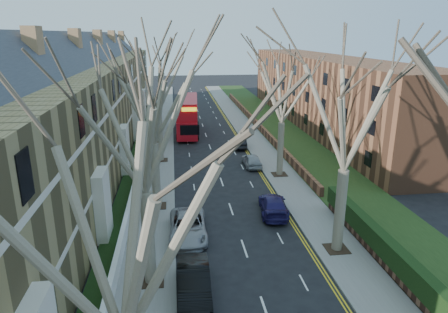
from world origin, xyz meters
name	(u,v)px	position (x,y,z in m)	size (l,w,h in m)	color
pavement_left	(161,136)	(-6.00, 39.00, 0.06)	(3.00, 102.00, 0.12)	slate
pavement_right	(250,133)	(6.00, 39.00, 0.06)	(3.00, 102.00, 0.12)	slate
terrace_left	(85,107)	(-13.65, 31.00, 5.53)	(9.70, 78.00, 13.60)	olive
flats_right	(322,92)	(17.46, 43.00, 4.98)	(13.97, 54.00, 10.00)	brown
wall_hedge_right	(426,291)	(7.70, 2.00, 1.12)	(0.70, 24.00, 1.80)	#4F2E22
front_wall_left	(144,149)	(-7.65, 31.00, 0.62)	(0.30, 78.00, 1.00)	white
grass_verge_right	(282,131)	(10.50, 39.00, 0.15)	(6.00, 102.00, 0.06)	#1C3413
tree_left_near	(112,211)	(-5.70, -4.00, 8.93)	(9.80, 9.80, 13.73)	#736652
tree_left_mid	(140,111)	(-5.70, 6.00, 9.56)	(10.50, 10.50, 14.71)	#736652
tree_left_far	(151,89)	(-5.70, 16.00, 9.24)	(10.15, 10.15, 14.22)	#736652
tree_left_dist	(157,70)	(-5.70, 28.00, 9.56)	(10.50, 10.50, 14.71)	#736652
tree_right_mid	(350,99)	(5.70, 8.00, 9.56)	(10.50, 10.50, 14.71)	#736652
tree_right_far	(284,78)	(5.70, 22.00, 9.24)	(10.15, 10.15, 14.22)	#736652
double_decker_bus	(188,117)	(-2.33, 40.12, 2.35)	(3.36, 11.55, 4.76)	#B00C16
car_left_mid	(194,283)	(-3.44, 4.57, 0.79)	(1.68, 4.81, 1.59)	black
car_left_far	(188,227)	(-3.48, 11.00, 0.74)	(2.46, 5.34, 1.48)	#97969B
car_right_near	(273,205)	(3.05, 13.79, 0.70)	(1.96, 4.82, 1.40)	#1D164F
car_right_mid	(252,160)	(3.57, 25.08, 0.67)	(1.58, 3.92, 1.34)	#93979B
car_right_far	(239,142)	(3.47, 32.31, 0.69)	(1.45, 4.16, 1.37)	black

